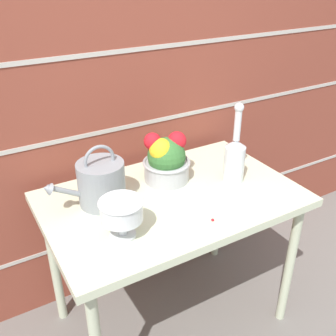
{
  "coord_description": "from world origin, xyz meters",
  "views": [
    {
      "loc": [
        -0.73,
        -1.23,
        1.65
      ],
      "look_at": [
        0.0,
        0.03,
        0.86
      ],
      "focal_mm": 42.0,
      "sensor_mm": 36.0,
      "label": 1
    }
  ],
  "objects": [
    {
      "name": "watering_can",
      "position": [
        -0.28,
        0.1,
        0.84
      ],
      "size": [
        0.34,
        0.19,
        0.26
      ],
      "color": "gray",
      "rests_on": "patio_table"
    },
    {
      "name": "patio_table",
      "position": [
        0.0,
        0.0,
        0.66
      ],
      "size": [
        1.09,
        0.69,
        0.74
      ],
      "color": "beige",
      "rests_on": "ground_plane"
    },
    {
      "name": "flower_planter",
      "position": [
        0.05,
        0.13,
        0.85
      ],
      "size": [
        0.22,
        0.22,
        0.24
      ],
      "color": "#ADADB2",
      "rests_on": "patio_table"
    },
    {
      "name": "crystal_pedestal_bowl",
      "position": [
        -0.3,
        -0.15,
        0.85
      ],
      "size": [
        0.16,
        0.16,
        0.15
      ],
      "color": "silver",
      "rests_on": "patio_table"
    },
    {
      "name": "brick_wall",
      "position": [
        0.0,
        0.44,
        1.1
      ],
      "size": [
        3.6,
        0.08,
        2.2
      ],
      "color": "brown",
      "rests_on": "ground_plane"
    },
    {
      "name": "glass_decanter",
      "position": [
        0.31,
        -0.03,
        0.86
      ],
      "size": [
        0.09,
        0.09,
        0.37
      ],
      "color": "silver",
      "rests_on": "patio_table"
    },
    {
      "name": "ground_plane",
      "position": [
        0.0,
        0.0,
        0.0
      ],
      "size": [
        12.0,
        12.0,
        0.0
      ],
      "primitive_type": "plane",
      "color": "slate"
    },
    {
      "name": "fallen_petal",
      "position": [
        0.04,
        -0.24,
        0.74
      ],
      "size": [
        0.01,
        0.01,
        0.01
      ],
      "color": "red",
      "rests_on": "patio_table"
    }
  ]
}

